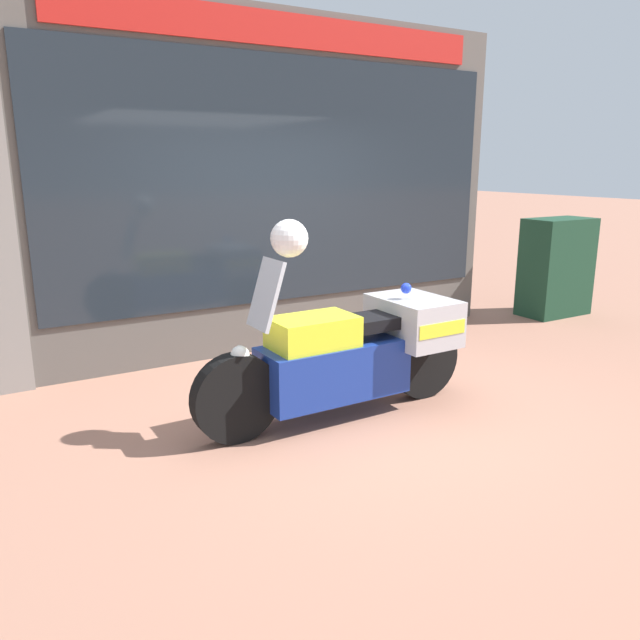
{
  "coord_description": "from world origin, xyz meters",
  "views": [
    {
      "loc": [
        -2.73,
        -4.14,
        2.01
      ],
      "look_at": [
        -0.08,
        0.34,
        0.68
      ],
      "focal_mm": 35.0,
      "sensor_mm": 36.0,
      "label": 1
    }
  ],
  "objects": [
    {
      "name": "ground_plane",
      "position": [
        0.0,
        0.0,
        0.0
      ],
      "size": [
        60.0,
        60.0,
        0.0
      ],
      "primitive_type": "plane",
      "color": "#9E6B56"
    },
    {
      "name": "window_display",
      "position": [
        0.36,
        2.03,
        0.48
      ],
      "size": [
        4.91,
        0.3,
        2.04
      ],
      "color": "slate",
      "rests_on": "ground"
    },
    {
      "name": "paramedic_motorcycle",
      "position": [
        -0.04,
        -0.16,
        0.53
      ],
      "size": [
        2.43,
        0.75,
        1.33
      ],
      "rotation": [
        0.0,
        0.0,
        3.15
      ],
      "color": "black",
      "rests_on": "ground"
    },
    {
      "name": "white_helmet",
      "position": [
        -0.63,
        -0.16,
        1.47
      ],
      "size": [
        0.28,
        0.28,
        0.28
      ],
      "primitive_type": "sphere",
      "color": "white",
      "rests_on": "paramedic_motorcycle"
    },
    {
      "name": "shop_building",
      "position": [
        -0.4,
        2.0,
        1.76
      ],
      "size": [
        6.23,
        0.55,
        3.5
      ],
      "color": "#56514C",
      "rests_on": "ground"
    },
    {
      "name": "utility_cabinet",
      "position": [
        4.16,
        1.32,
        0.64
      ],
      "size": [
        0.93,
        0.52,
        1.29
      ],
      "primitive_type": "cube",
      "color": "#193D28",
      "rests_on": "ground"
    }
  ]
}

